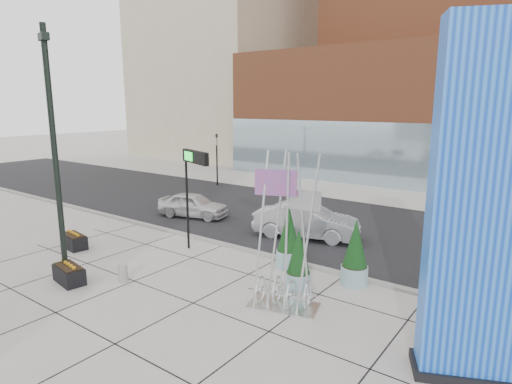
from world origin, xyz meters
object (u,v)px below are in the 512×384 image
Objects in this scene: lamp_post at (57,181)px; car_white_west at (193,205)px; public_art_sculpture at (284,268)px; overhead_street_sign at (199,165)px; blue_pylon at (483,214)px; concrete_bollard at (123,273)px; car_silver_mid at (306,221)px.

car_white_west is at bearing 105.02° from lamp_post.
car_white_west is (-10.20, 6.33, -0.62)m from public_art_sculpture.
public_art_sculpture is at bearing -136.56° from car_white_west.
public_art_sculpture is 1.12× the size of overhead_street_sign.
blue_pylon is at bearing -128.00° from car_white_west.
lamp_post reaches higher than concrete_bollard.
concrete_bollard is 5.36m from overhead_street_sign.
car_white_west is (-4.36, 8.10, 0.37)m from concrete_bollard.
overhead_street_sign is (-11.17, 2.64, -0.13)m from blue_pylon.
blue_pylon is 0.91× the size of lamp_post.
lamp_post is 1.79× the size of car_silver_mid.
lamp_post is 1.79× the size of public_art_sculpture.
car_white_west is at bearing 158.02° from overhead_street_sign.
car_silver_mid is (4.69, 9.63, -2.86)m from lamp_post.
car_silver_mid is (-8.45, 7.13, -3.15)m from blue_pylon.
car_white_west is at bearing 132.63° from blue_pylon.
public_art_sculpture reaches higher than concrete_bollard.
car_silver_mid is (2.72, 4.49, -3.02)m from overhead_street_sign.
public_art_sculpture is 1.23× the size of car_white_west.
blue_pylon is 13.38m from lamp_post.
lamp_post is at bearing 166.65° from blue_pylon.
car_silver_mid is at bearing 98.86° from public_art_sculpture.
concrete_bollard is at bearing 162.92° from blue_pylon.
overhead_street_sign is at bearing 133.93° from car_silver_mid.
overhead_street_sign is at bearing -147.21° from car_white_west.
blue_pylon is 11.91m from concrete_bollard.
public_art_sculpture is (-5.42, 0.38, -2.66)m from blue_pylon.
lamp_post is 2.21× the size of car_white_west.
overhead_street_sign is at bearing 69.01° from lamp_post.
car_white_west is 0.81× the size of car_silver_mid.
concrete_bollard is at bearing 30.38° from lamp_post.
concrete_bollard is 8.98m from car_silver_mid.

